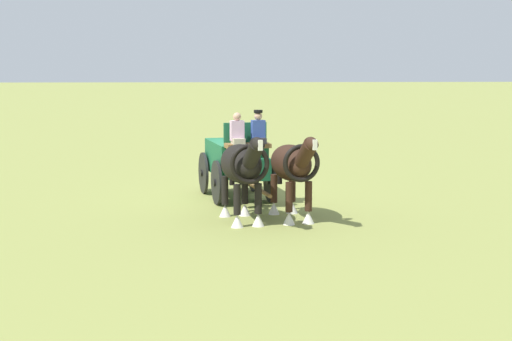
% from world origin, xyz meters
% --- Properties ---
extents(ground_plane, '(220.00, 220.00, 0.00)m').
position_xyz_m(ground_plane, '(0.00, 0.00, 0.00)').
color(ground_plane, olive).
extents(show_wagon, '(5.51, 2.26, 2.67)m').
position_xyz_m(show_wagon, '(0.18, 0.04, 1.16)').
color(show_wagon, '#195B38').
rests_on(show_wagon, ground).
extents(draft_horse_near, '(2.99, 1.30, 2.26)m').
position_xyz_m(draft_horse_near, '(3.37, 1.37, 1.38)').
color(draft_horse_near, '#331E14').
rests_on(draft_horse_near, ground).
extents(draft_horse_off, '(3.01, 1.35, 2.29)m').
position_xyz_m(draft_horse_off, '(3.63, 0.10, 1.41)').
color(draft_horse_off, black).
rests_on(draft_horse_off, ground).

